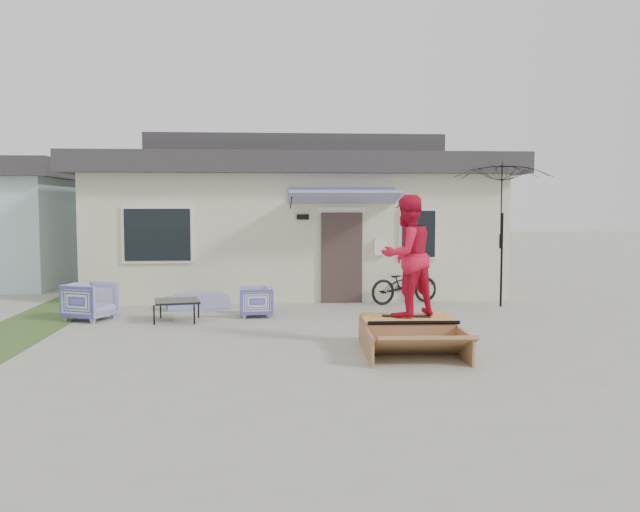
{
  "coord_description": "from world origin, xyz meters",
  "views": [
    {
      "loc": [
        -0.63,
        -10.84,
        2.27
      ],
      "look_at": [
        0.3,
        1.8,
        1.3
      ],
      "focal_mm": 37.36,
      "sensor_mm": 36.0,
      "label": 1
    }
  ],
  "objects": [
    {
      "name": "armchair_left",
      "position": [
        -4.21,
        2.49,
        0.41
      ],
      "size": [
        1.01,
        1.03,
        0.82
      ],
      "primitive_type": "imported",
      "rotation": [
        0.0,
        0.0,
        1.16
      ],
      "color": "#3B3C99",
      "rests_on": "ground"
    },
    {
      "name": "loveseat",
      "position": [
        -2.24,
        3.78,
        0.26
      ],
      "size": [
        1.39,
        0.68,
        0.52
      ],
      "primitive_type": "imported",
      "rotation": [
        0.0,
        0.0,
        3.37
      ],
      "color": "#3B3C99",
      "rests_on": "ground"
    },
    {
      "name": "patio_umbrella",
      "position": [
        4.5,
        3.61,
        1.75
      ],
      "size": [
        2.44,
        2.31,
        2.2
      ],
      "color": "black",
      "rests_on": "ground"
    },
    {
      "name": "coffee_table",
      "position": [
        -2.48,
        2.23,
        0.21
      ],
      "size": [
        0.99,
        0.99,
        0.42
      ],
      "primitive_type": "cube",
      "rotation": [
        0.0,
        0.0,
        0.2
      ],
      "color": "black",
      "rests_on": "ground"
    },
    {
      "name": "skate_ramp",
      "position": [
        1.53,
        -0.42,
        0.24
      ],
      "size": [
        1.48,
        1.94,
        0.47
      ],
      "primitive_type": null,
      "rotation": [
        0.0,
        0.0,
        -0.03
      ],
      "color": "#91633D",
      "rests_on": "ground"
    },
    {
      "name": "skater",
      "position": [
        1.53,
        -0.38,
        1.49
      ],
      "size": [
        1.19,
        1.1,
        1.95
      ],
      "primitive_type": "imported",
      "rotation": [
        0.0,
        0.0,
        3.64
      ],
      "color": "red",
      "rests_on": "skateboard"
    },
    {
      "name": "grass_strip",
      "position": [
        -5.2,
        2.0,
        0.0
      ],
      "size": [
        1.4,
        8.0,
        0.01
      ],
      "primitive_type": "cube",
      "color": "#375625",
      "rests_on": "ground"
    },
    {
      "name": "house",
      "position": [
        0.0,
        7.99,
        1.94
      ],
      "size": [
        10.8,
        8.49,
        4.1
      ],
      "color": "beige",
      "rests_on": "ground"
    },
    {
      "name": "armchair_right",
      "position": [
        -0.95,
        2.69,
        0.34
      ],
      "size": [
        0.66,
        0.7,
        0.68
      ],
      "primitive_type": "imported",
      "rotation": [
        0.0,
        0.0,
        -1.51
      ],
      "color": "#3B3C99",
      "rests_on": "ground"
    },
    {
      "name": "skateboard",
      "position": [
        1.53,
        -0.38,
        0.5
      ],
      "size": [
        0.79,
        0.33,
        0.05
      ],
      "primitive_type": "cube",
      "rotation": [
        0.0,
        0.0,
        -0.18
      ],
      "color": "black",
      "rests_on": "skate_ramp"
    },
    {
      "name": "ground",
      "position": [
        0.0,
        0.0,
        0.0
      ],
      "size": [
        90.0,
        90.0,
        0.0
      ],
      "primitive_type": "plane",
      "color": "#9A988A",
      "rests_on": "ground"
    },
    {
      "name": "bicycle",
      "position": [
        2.44,
        4.24,
        0.55
      ],
      "size": [
        1.84,
        1.17,
        1.11
      ],
      "primitive_type": "imported",
      "rotation": [
        0.0,
        0.0,
        1.92
      ],
      "color": "black",
      "rests_on": "ground"
    }
  ]
}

